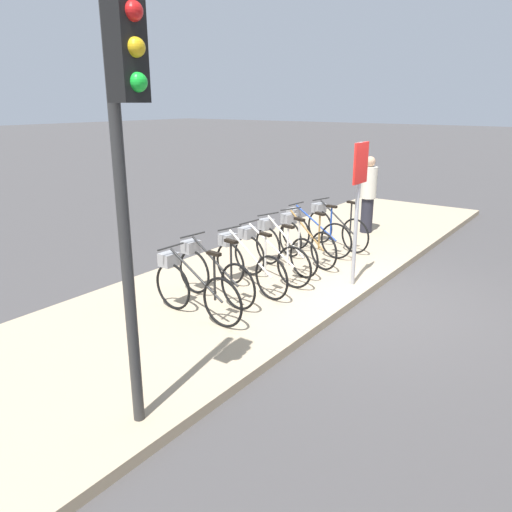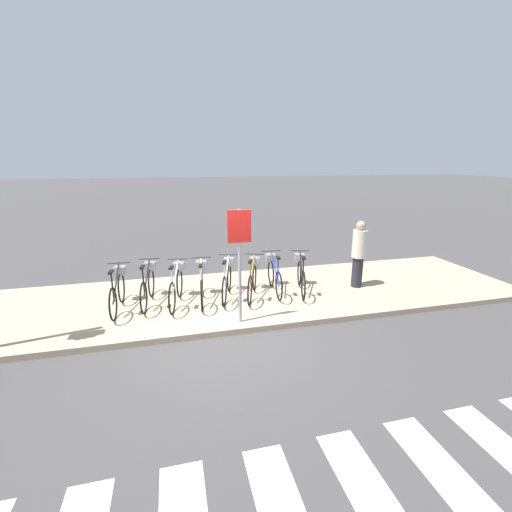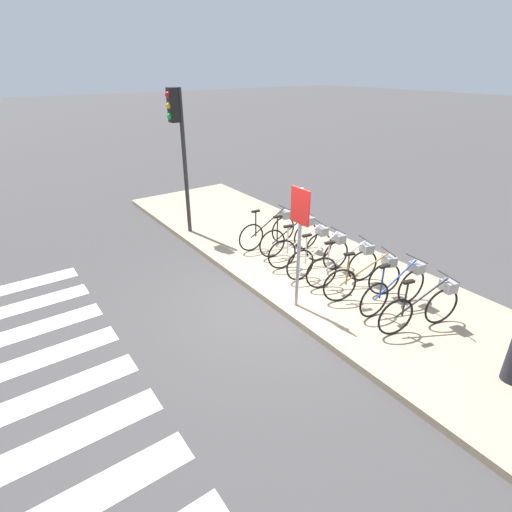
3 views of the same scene
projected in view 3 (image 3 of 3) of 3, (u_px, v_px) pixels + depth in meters
ground_plane at (271, 307)px, 7.49m from camera, size 120.00×120.00×0.00m
sidewalk at (335, 279)px, 8.34m from camera, size 14.93×3.37×0.12m
parked_bicycle_0 at (271, 229)px, 9.53m from camera, size 0.46×1.59×0.98m
parked_bicycle_1 at (293, 235)px, 9.18m from camera, size 0.46×1.59×0.98m
parked_bicycle_2 at (305, 246)px, 8.65m from camera, size 0.49×1.57×0.98m
parked_bicycle_3 at (322, 255)px, 8.24m from camera, size 0.46×1.59×0.98m
parked_bicycle_4 at (347, 264)px, 7.86m from camera, size 0.59×1.54×0.98m
parked_bicycle_5 at (367, 277)px, 7.39m from camera, size 0.67×1.51×0.98m
parked_bicycle_6 at (398, 287)px, 7.06m from camera, size 0.46×1.59×0.98m
parked_bicycle_7 at (425, 305)px, 6.52m from camera, size 0.57×1.55×0.98m
traffic_light at (178, 133)px, 9.40m from camera, size 0.24×0.40×3.51m
sign_post at (299, 229)px, 6.67m from camera, size 0.44×0.07×2.20m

